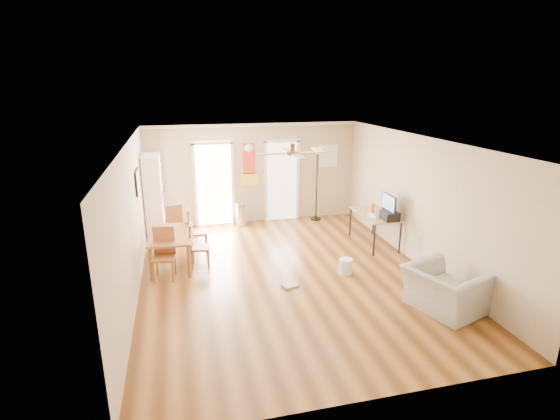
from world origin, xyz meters
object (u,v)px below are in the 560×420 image
object	(u,v)px
torchiere_lamp	(317,184)
computer_desk	(374,229)
dining_chair_right_a	(198,230)
armchair	(445,290)
printer	(390,216)
dining_table	(172,250)
bookshelf	(154,196)
dining_chair_far	(173,222)
dining_chair_near	(164,255)
trash_can	(241,214)
wastebasket_a	(346,266)
dining_chair_right_b	(200,245)

from	to	relation	value
torchiere_lamp	computer_desk	distance (m)	2.28
dining_chair_right_a	armchair	distance (m)	5.16
printer	dining_table	bearing A→B (deg)	175.51
bookshelf	dining_table	world-z (taller)	bookshelf
dining_chair_far	torchiere_lamp	xyz separation A→B (m)	(3.77, 0.73, 0.53)
dining_chair_right_a	printer	xyz separation A→B (m)	(4.05, -1.02, 0.34)
printer	armchair	size ratio (longest dim) A/B	0.33
dining_chair_near	trash_can	distance (m)	3.39
bookshelf	trash_can	bearing A→B (deg)	8.50
wastebasket_a	armchair	bearing A→B (deg)	-58.67
dining_chair_right_a	printer	distance (m)	4.19
trash_can	armchair	world-z (taller)	armchair
printer	armchair	world-z (taller)	printer
trash_can	armchair	distance (m)	5.69
bookshelf	dining_chair_far	bearing A→B (deg)	-45.19
dining_chair_right_b	dining_chair_far	bearing A→B (deg)	23.64
dining_chair_right_b	armchair	xyz separation A→B (m)	(3.75, -2.72, -0.09)
printer	wastebasket_a	xyz separation A→B (m)	(-1.32, -0.83, -0.68)
bookshelf	dining_table	distance (m)	2.05
dining_chair_right_b	torchiere_lamp	distance (m)	4.07
trash_can	computer_desk	xyz separation A→B (m)	(2.76, -2.06, 0.07)
computer_desk	dining_chair_far	bearing A→B (deg)	163.25
torchiere_lamp	printer	xyz separation A→B (m)	(0.80, -2.58, -0.15)
armchair	dining_chair_far	bearing A→B (deg)	25.95
torchiere_lamp	printer	size ratio (longest dim) A/B	5.29
printer	bookshelf	bearing A→B (deg)	155.59
torchiere_lamp	wastebasket_a	world-z (taller)	torchiere_lamp
dining_chair_right_a	dining_chair_right_b	distance (m)	0.82
dining_chair_right_a	wastebasket_a	distance (m)	3.32
computer_desk	dining_chair_near	bearing A→B (deg)	-170.91
bookshelf	dining_chair_right_a	size ratio (longest dim) A/B	2.02
computer_desk	torchiere_lamp	bearing A→B (deg)	108.63
torchiere_lamp	armchair	world-z (taller)	torchiere_lamp
dining_chair_right_a	printer	size ratio (longest dim) A/B	2.64
dining_chair_right_b	printer	distance (m)	4.07
computer_desk	wastebasket_a	distance (m)	1.83
dining_table	dining_chair_far	bearing A→B (deg)	88.88
dining_chair_right_b	computer_desk	size ratio (longest dim) A/B	0.66
dining_chair_right_a	computer_desk	xyz separation A→B (m)	(3.95, -0.52, -0.12)
torchiere_lamp	printer	bearing A→B (deg)	-72.87
dining_table	dining_chair_near	bearing A→B (deg)	-103.58
bookshelf	dining_chair_near	distance (m)	2.57
dining_table	armchair	world-z (taller)	armchair
torchiere_lamp	trash_can	bearing A→B (deg)	-179.51
computer_desk	printer	world-z (taller)	printer
trash_can	wastebasket_a	size ratio (longest dim) A/B	2.01
dining_table	dining_chair_right_b	xyz separation A→B (m)	(0.55, -0.17, 0.11)
computer_desk	wastebasket_a	bearing A→B (deg)	-132.56
bookshelf	dining_chair_right_a	distance (m)	1.64
computer_desk	wastebasket_a	size ratio (longest dim) A/B	4.56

